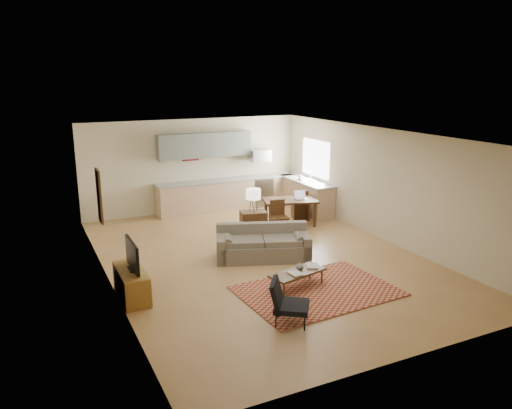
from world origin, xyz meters
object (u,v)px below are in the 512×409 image
sofa (263,243)px  coffee_table (297,280)px  console_table (253,226)px  tv_credenza (132,284)px  armchair (292,302)px  dining_table (290,212)px

sofa → coffee_table: 1.70m
sofa → console_table: sofa is taller
coffee_table → console_table: console_table is taller
tv_credenza → console_table: size_ratio=1.60×
armchair → tv_credenza: size_ratio=0.63×
sofa → coffee_table: (-0.11, -1.68, -0.20)m
console_table → dining_table: bearing=39.8°
armchair → dining_table: 5.50m
console_table → coffee_table: bearing=-86.6°
coffee_table → console_table: 2.97m
sofa → armchair: size_ratio=2.90×
dining_table → sofa: bearing=-116.2°
sofa → console_table: (0.36, 1.24, -0.00)m
sofa → console_table: size_ratio=2.91×
tv_credenza → coffee_table: bearing=-18.0°
armchair → console_table: armchair is taller
sofa → armchair: 2.96m
console_table → sofa: bearing=-93.5°
console_table → armchair: bearing=-94.5°
coffee_table → dining_table: dining_table is taller
dining_table → armchair: bearing=-103.3°
sofa → coffee_table: size_ratio=1.86×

